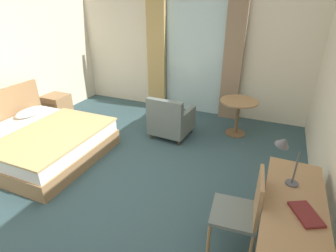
# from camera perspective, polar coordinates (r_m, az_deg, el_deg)

# --- Properties ---
(ground) EXTENTS (6.09, 6.53, 0.10)m
(ground) POSITION_cam_1_polar(r_m,az_deg,el_deg) (4.27, -10.10, -10.60)
(ground) COLOR #334C51
(wall_back) EXTENTS (5.69, 0.12, 2.78)m
(wall_back) POSITION_cam_1_polar(r_m,az_deg,el_deg) (6.25, 4.25, 15.95)
(wall_back) COLOR beige
(wall_back) RESTS_ON ground
(balcony_glass_door) EXTENTS (1.34, 0.02, 2.45)m
(balcony_glass_door) POSITION_cam_1_polar(r_m,az_deg,el_deg) (6.15, 5.65, 14.14)
(balcony_glass_door) COLOR silver
(balcony_glass_door) RESTS_ON ground
(curtain_panel_left) EXTENTS (0.44, 0.10, 2.61)m
(curtain_panel_left) POSITION_cam_1_polar(r_m,az_deg,el_deg) (6.36, -2.55, 15.40)
(curtain_panel_left) COLOR tan
(curtain_panel_left) RESTS_ON ground
(curtain_panel_right) EXTENTS (0.40, 0.10, 2.61)m
(curtain_panel_right) POSITION_cam_1_polar(r_m,az_deg,el_deg) (5.83, 13.97, 13.73)
(curtain_panel_right) COLOR #897056
(curtain_panel_right) RESTS_ON ground
(bed) EXTENTS (1.97, 1.87, 1.02)m
(bed) POSITION_cam_1_polar(r_m,az_deg,el_deg) (5.00, -26.33, -3.00)
(bed) COLOR #9E754C
(bed) RESTS_ON ground
(nightstand) EXTENTS (0.50, 0.47, 0.55)m
(nightstand) POSITION_cam_1_polar(r_m,az_deg,el_deg) (6.42, -23.02, 3.85)
(nightstand) COLOR #9E754C
(nightstand) RESTS_ON ground
(writing_desk) EXTENTS (0.56, 1.56, 0.76)m
(writing_desk) POSITION_cam_1_polar(r_m,az_deg,el_deg) (2.83, 25.69, -16.63)
(writing_desk) COLOR #9E754C
(writing_desk) RESTS_ON ground
(desk_chair) EXTENTS (0.50, 0.52, 0.96)m
(desk_chair) POSITION_cam_1_polar(r_m,az_deg,el_deg) (2.91, 16.15, -16.92)
(desk_chair) COLOR slate
(desk_chair) RESTS_ON ground
(desk_lamp) EXTENTS (0.30, 0.24, 0.49)m
(desk_lamp) POSITION_cam_1_polar(r_m,az_deg,el_deg) (2.89, 24.23, -4.36)
(desk_lamp) COLOR #4C4C51
(desk_lamp) RESTS_ON writing_desk
(closed_book) EXTENTS (0.30, 0.36, 0.03)m
(closed_book) POSITION_cam_1_polar(r_m,az_deg,el_deg) (2.69, 27.89, -16.64)
(closed_book) COLOR maroon
(closed_book) RESTS_ON writing_desk
(armchair_by_window) EXTENTS (0.76, 0.78, 0.84)m
(armchair_by_window) POSITION_cam_1_polar(r_m,az_deg,el_deg) (5.09, 0.57, 1.24)
(armchair_by_window) COLOR slate
(armchair_by_window) RESTS_ON ground
(round_cafe_table) EXTENTS (0.72, 0.72, 0.72)m
(round_cafe_table) POSITION_cam_1_polar(r_m,az_deg,el_deg) (5.28, 15.06, 3.54)
(round_cafe_table) COLOR #9E754C
(round_cafe_table) RESTS_ON ground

